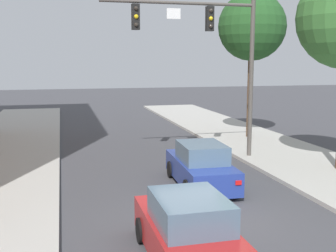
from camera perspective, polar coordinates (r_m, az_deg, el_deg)
ground_plane at (r=12.19m, az=5.19°, el=-13.00°), size 120.00×120.00×0.00m
traffic_signal_mast at (r=18.94m, az=5.85°, el=11.28°), size 6.89×0.38×7.50m
car_lead_blue at (r=15.41m, az=4.45°, el=-5.50°), size 1.96×4.30×1.60m
car_following_red at (r=9.72m, az=2.74°, el=-14.20°), size 1.84×4.24×1.60m
street_tree_second at (r=24.84m, az=11.26°, el=12.95°), size 3.82×3.82×8.19m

